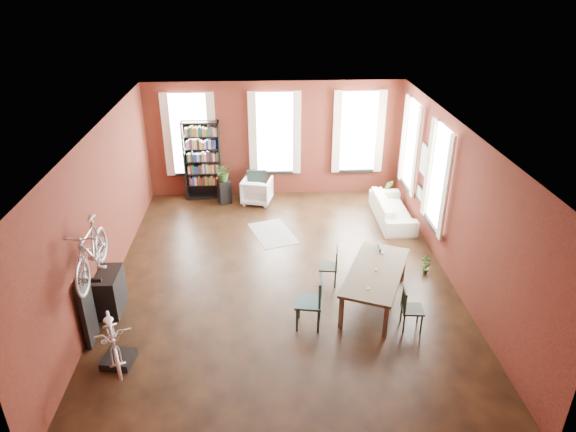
{
  "coord_description": "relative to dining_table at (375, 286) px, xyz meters",
  "views": [
    {
      "loc": [
        -0.36,
        -9.1,
        5.95
      ],
      "look_at": [
        0.16,
        0.6,
        1.16
      ],
      "focal_mm": 32.0,
      "sensor_mm": 36.0,
      "label": 1
    }
  ],
  "objects": [
    {
      "name": "plant_on_stand",
      "position": [
        -3.16,
        4.83,
        0.49
      ],
      "size": [
        0.6,
        0.63,
        0.41
      ],
      "primitive_type": "imported",
      "rotation": [
        0.0,
        0.0,
        0.29
      ],
      "color": "#305221",
      "rests_on": "plant_stand"
    },
    {
      "name": "bookshelf",
      "position": [
        -3.75,
        5.23,
        0.74
      ],
      "size": [
        1.0,
        0.32,
        2.2
      ],
      "primitive_type": "cube",
      "color": "black",
      "rests_on": "ground"
    },
    {
      "name": "plant_by_sofa",
      "position": [
        1.28,
        4.61,
        -0.21
      ],
      "size": [
        0.4,
        0.69,
        0.3
      ],
      "primitive_type": "imported",
      "rotation": [
        0.0,
        0.0,
        -0.04
      ],
      "color": "#335923",
      "rests_on": "ground"
    },
    {
      "name": "console_table",
      "position": [
        -5.03,
        0.03,
        0.04
      ],
      "size": [
        0.4,
        0.8,
        0.8
      ],
      "primitive_type": "cube",
      "color": "black",
      "rests_on": "ground"
    },
    {
      "name": "dining_chair_a",
      "position": [
        -1.34,
        -0.65,
        0.15
      ],
      "size": [
        0.54,
        0.54,
        1.02
      ],
      "primitive_type": "cube",
      "rotation": [
        0.0,
        0.0,
        -1.74
      ],
      "color": "#1C3B3E",
      "rests_on": "ground"
    },
    {
      "name": "bike_wall_rack",
      "position": [
        -5.15,
        -0.87,
        0.29
      ],
      "size": [
        0.16,
        0.6,
        1.3
      ],
      "primitive_type": "cube",
      "color": "black",
      "rests_on": "ground"
    },
    {
      "name": "cream_sofa",
      "position": [
        1.2,
        3.53,
        0.05
      ],
      "size": [
        0.61,
        2.08,
        0.81
      ],
      "primitive_type": "imported",
      "rotation": [
        0.0,
        0.0,
        1.57
      ],
      "color": "beige",
      "rests_on": "ground"
    },
    {
      "name": "dining_chair_d",
      "position": [
        0.39,
        0.77,
        0.05
      ],
      "size": [
        0.41,
        0.41,
        0.81
      ],
      "primitive_type": "cube",
      "rotation": [
        0.0,
        0.0,
        1.49
      ],
      "color": "#1A393B",
      "rests_on": "ground"
    },
    {
      "name": "plant_stand",
      "position": [
        -3.17,
        4.85,
        -0.04
      ],
      "size": [
        0.42,
        0.42,
        0.65
      ],
      "primitive_type": "cube",
      "rotation": [
        0.0,
        0.0,
        0.35
      ],
      "color": "black",
      "rests_on": "ground"
    },
    {
      "name": "dining_chair_b",
      "position": [
        -0.81,
        0.7,
        0.04
      ],
      "size": [
        0.43,
        0.43,
        0.81
      ],
      "primitive_type": "cube",
      "rotation": [
        0.0,
        0.0,
        -1.74
      ],
      "color": "black",
      "rests_on": "ground"
    },
    {
      "name": "striped_rug",
      "position": [
        -1.89,
        2.94,
        -0.35
      ],
      "size": [
        1.26,
        1.6,
        0.01
      ],
      "primitive_type": "cube",
      "rotation": [
        0.0,
        0.0,
        0.31
      ],
      "color": "black",
      "rests_on": "ground"
    },
    {
      "name": "white_armchair",
      "position": [
        -2.27,
        4.8,
        0.03
      ],
      "size": [
        0.91,
        0.87,
        0.78
      ],
      "primitive_type": "imported",
      "rotation": [
        0.0,
        0.0,
        2.91
      ],
      "color": "silver",
      "rests_on": "ground"
    },
    {
      "name": "plant_small",
      "position": [
        1.3,
        0.95,
        -0.28
      ],
      "size": [
        0.26,
        0.43,
        0.15
      ],
      "primitive_type": "imported",
      "rotation": [
        0.0,
        0.0,
        0.09
      ],
      "color": "#2E5421",
      "rests_on": "ground"
    },
    {
      "name": "bicycle_floor",
      "position": [
        -4.58,
        -1.48,
        0.56
      ],
      "size": [
        0.8,
        0.96,
        1.56
      ],
      "primitive_type": "imported",
      "rotation": [
        0.0,
        0.0,
        0.37
      ],
      "color": "silver",
      "rests_on": "bike_trainer"
    },
    {
      "name": "dining_chair_c",
      "position": [
        0.51,
        -0.82,
        0.05
      ],
      "size": [
        0.41,
        0.41,
        0.82
      ],
      "primitive_type": "cube",
      "rotation": [
        0.0,
        0.0,
        1.48
      ],
      "color": "black",
      "rests_on": "ground"
    },
    {
      "name": "room",
      "position": [
        -1.5,
        1.54,
        1.78
      ],
      "size": [
        9.0,
        9.04,
        3.22
      ],
      "color": "black",
      "rests_on": "ground"
    },
    {
      "name": "bicycle_hung",
      "position": [
        -4.9,
        -0.87,
        1.77
      ],
      "size": [
        0.47,
        1.0,
        1.66
      ],
      "primitive_type": "imported",
      "color": "#A5A8AD",
      "rests_on": "bike_wall_rack"
    },
    {
      "name": "dining_table",
      "position": [
        0.0,
        0.0,
        0.0
      ],
      "size": [
        1.71,
        2.31,
        0.72
      ],
      "primitive_type": "cube",
      "rotation": [
        0.0,
        0.0,
        -0.41
      ],
      "color": "#4B3F2D",
      "rests_on": "ground"
    },
    {
      "name": "bike_trainer",
      "position": [
        -4.57,
        -1.46,
        -0.29
      ],
      "size": [
        0.54,
        0.54,
        0.14
      ],
      "primitive_type": "cube",
      "rotation": [
        0.0,
        0.0,
        -0.14
      ],
      "color": "black",
      "rests_on": "ground"
    }
  ]
}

